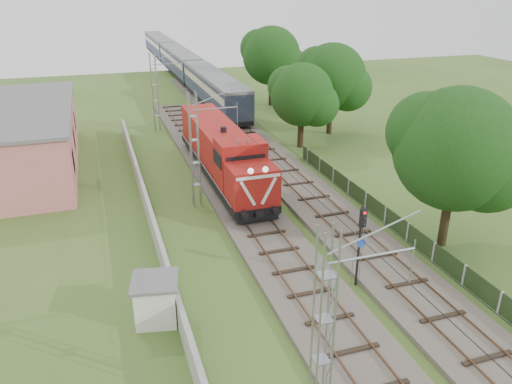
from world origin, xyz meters
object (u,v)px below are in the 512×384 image
object	(u,v)px
signal_post	(361,233)
relay_hut	(156,300)
locomotive	(222,151)
coach_rake	(180,61)

from	to	relation	value
signal_post	relay_hut	size ratio (longest dim) A/B	1.82
locomotive	signal_post	xyz separation A→B (m)	(2.74, -16.69, 0.72)
signal_post	relay_hut	xyz separation A→B (m)	(-10.14, 0.39, -1.97)
locomotive	coach_rake	distance (m)	47.05
coach_rake	relay_hut	distance (m)	64.30
signal_post	relay_hut	distance (m)	10.33
signal_post	relay_hut	world-z (taller)	signal_post
locomotive	relay_hut	distance (m)	17.94
locomotive	signal_post	size ratio (longest dim) A/B	4.06
locomotive	coach_rake	bearing A→B (deg)	83.90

